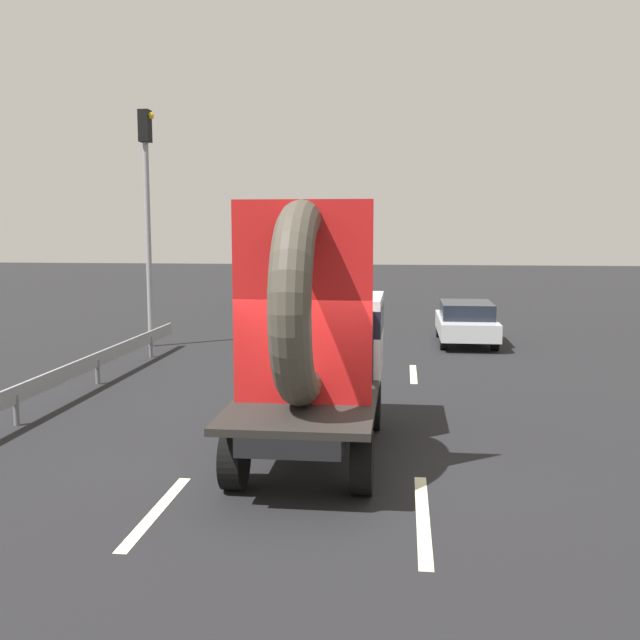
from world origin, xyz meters
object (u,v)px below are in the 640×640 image
(oncoming_car, at_px, (281,294))
(flatbed_truck, at_px, (315,339))
(distant_sedan, at_px, (466,321))
(traffic_light, at_px, (147,197))

(oncoming_car, bearing_deg, flatbed_truck, -78.91)
(flatbed_truck, xyz_separation_m, distant_sedan, (3.25, 10.90, -1.06))
(flatbed_truck, relative_size, oncoming_car, 1.40)
(traffic_light, bearing_deg, oncoming_car, 78.81)
(distant_sedan, bearing_deg, flatbed_truck, -106.59)
(distant_sedan, bearing_deg, oncoming_car, 128.38)
(oncoming_car, bearing_deg, distant_sedan, -51.62)
(distant_sedan, relative_size, oncoming_car, 1.08)
(flatbed_truck, bearing_deg, traffic_light, 122.72)
(traffic_light, bearing_deg, flatbed_truck, -57.28)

